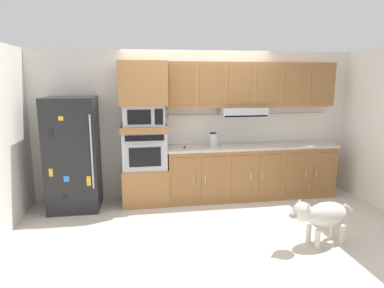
% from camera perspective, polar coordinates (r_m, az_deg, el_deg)
% --- Properties ---
extents(ground_plane, '(9.60, 9.60, 0.00)m').
position_cam_1_polar(ground_plane, '(5.20, 2.80, -12.06)').
color(ground_plane, beige).
extents(back_kitchen_wall, '(6.20, 0.12, 2.50)m').
position_cam_1_polar(back_kitchen_wall, '(5.93, 0.70, 3.39)').
color(back_kitchen_wall, silver).
rests_on(back_kitchen_wall, ground).
extents(refrigerator, '(0.76, 0.73, 1.76)m').
position_cam_1_polar(refrigerator, '(5.58, -19.40, -1.60)').
color(refrigerator, black).
rests_on(refrigerator, ground).
extents(oven_base_cabinet, '(0.74, 0.62, 0.60)m').
position_cam_1_polar(oven_base_cabinet, '(5.70, -7.84, -6.83)').
color(oven_base_cabinet, '#996638').
rests_on(oven_base_cabinet, ground).
extents(built_in_oven, '(0.70, 0.62, 0.60)m').
position_cam_1_polar(built_in_oven, '(5.55, -8.00, -0.92)').
color(built_in_oven, '#A8AAAF').
rests_on(built_in_oven, oven_base_cabinet).
extents(appliance_mid_shelf, '(0.74, 0.62, 0.10)m').
position_cam_1_polar(appliance_mid_shelf, '(5.49, -8.10, 2.66)').
color(appliance_mid_shelf, '#996638').
rests_on(appliance_mid_shelf, built_in_oven).
extents(microwave, '(0.64, 0.54, 0.32)m').
position_cam_1_polar(microwave, '(5.46, -8.16, 4.83)').
color(microwave, '#A8AAAF').
rests_on(microwave, appliance_mid_shelf).
extents(appliance_upper_cabinet, '(0.74, 0.62, 0.68)m').
position_cam_1_polar(appliance_upper_cabinet, '(5.43, -8.31, 10.09)').
color(appliance_upper_cabinet, '#996638').
rests_on(appliance_upper_cabinet, microwave).
extents(lower_cabinet_run, '(2.88, 0.63, 0.88)m').
position_cam_1_polar(lower_cabinet_run, '(5.97, 9.84, -4.67)').
color(lower_cabinet_run, '#996638').
rests_on(lower_cabinet_run, ground).
extents(countertop_slab, '(2.92, 0.64, 0.04)m').
position_cam_1_polar(countertop_slab, '(5.87, 9.97, -0.33)').
color(countertop_slab, '#BCB2A3').
rests_on(countertop_slab, lower_cabinet_run).
extents(backsplash_panel, '(2.92, 0.02, 0.50)m').
position_cam_1_polar(backsplash_panel, '(6.09, 9.18, 2.69)').
color(backsplash_panel, silver).
rests_on(backsplash_panel, countertop_slab).
extents(upper_cabinet_with_hood, '(2.88, 0.48, 0.88)m').
position_cam_1_polar(upper_cabinet_with_hood, '(5.87, 9.81, 9.53)').
color(upper_cabinet_with_hood, '#996638').
rests_on(upper_cabinet_with_hood, backsplash_panel).
extents(screwdriver, '(0.16, 0.15, 0.03)m').
position_cam_1_polar(screwdriver, '(5.51, -1.15, -0.54)').
color(screwdriver, red).
rests_on(screwdriver, countertop_slab).
extents(electric_kettle, '(0.17, 0.17, 0.24)m').
position_cam_1_polar(electric_kettle, '(5.61, 3.59, 0.69)').
color(electric_kettle, '#A8AAAF').
rests_on(electric_kettle, countertop_slab).
extents(dog, '(0.98, 0.40, 0.61)m').
position_cam_1_polar(dog, '(4.52, 21.00, -11.06)').
color(dog, beige).
rests_on(dog, ground).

